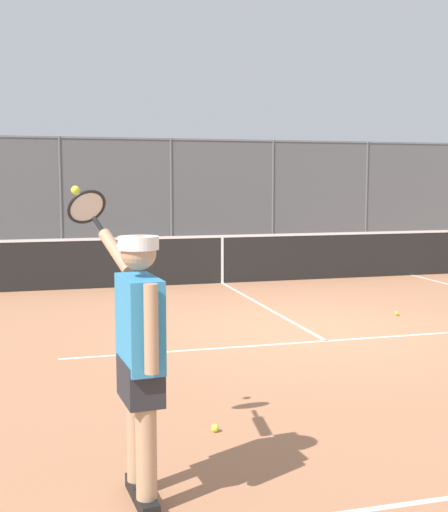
% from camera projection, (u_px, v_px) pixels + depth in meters
% --- Properties ---
extents(ground_plane, '(60.00, 60.00, 0.00)m').
position_uv_depth(ground_plane, '(305.00, 329.00, 9.19)').
color(ground_plane, '#B27551').
extents(court_line_markings, '(8.56, 9.22, 0.01)m').
position_uv_depth(court_line_markings, '(338.00, 348.00, 8.18)').
color(court_line_markings, white).
rests_on(court_line_markings, ground).
extents(fence_backdrop, '(20.56, 1.37, 3.17)m').
position_uv_depth(fence_backdrop, '(167.00, 205.00, 18.87)').
color(fence_backdrop, '#565B60').
rests_on(fence_backdrop, ground).
extents(tennis_net, '(10.99, 0.09, 1.07)m').
position_uv_depth(tennis_net, '(222.00, 258.00, 13.32)').
color(tennis_net, '#2D2D2D').
rests_on(tennis_net, ground).
extents(tennis_player, '(0.55, 1.39, 2.00)m').
position_uv_depth(tennis_player, '(138.00, 347.00, 4.16)').
color(tennis_player, black).
rests_on(tennis_player, ground).
extents(tennis_ball_mid_court, '(0.07, 0.07, 0.07)m').
position_uv_depth(tennis_ball_mid_court, '(215.00, 428.00, 5.44)').
color(tennis_ball_mid_court, '#D6E042').
rests_on(tennis_ball_mid_court, ground).
extents(tennis_ball_near_baseline, '(0.07, 0.07, 0.07)m').
position_uv_depth(tennis_ball_near_baseline, '(397.00, 313.00, 10.15)').
color(tennis_ball_near_baseline, '#C1D138').
rests_on(tennis_ball_near_baseline, ground).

